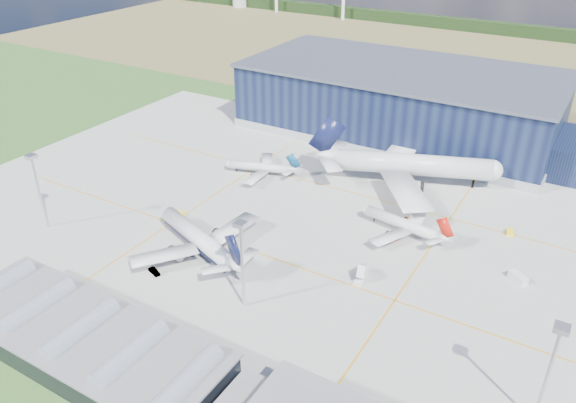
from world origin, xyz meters
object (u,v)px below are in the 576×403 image
object	(u,v)px
airliner_red	(402,218)
light_mast_east	(552,360)
airliner_navy	(197,230)
car_b	(154,271)
light_mast_west	(37,179)
hangar	(406,104)
gse_van_b	(518,278)
airstair	(363,274)
light_mast_center	(242,251)
gse_tug_c	(510,232)
airliner_widebody	(413,154)
gse_tug_b	(219,352)
gse_tug_a	(178,216)
airliner_regional	(259,163)

from	to	relation	value
airliner_red	light_mast_east	bearing A→B (deg)	141.95
airliner_navy	car_b	distance (m)	15.77
light_mast_west	car_b	bearing A→B (deg)	-1.84
hangar	car_b	world-z (taller)	hangar
hangar	gse_van_b	xyz separation A→B (m)	(60.86, -81.80, -10.49)
gse_van_b	airstair	world-z (taller)	airstair
light_mast_east	airstair	size ratio (longest dim) A/B	4.62
hangar	light_mast_center	xyz separation A→B (m)	(7.19, -124.80, 3.82)
hangar	car_b	xyz separation A→B (m)	(-19.90, -126.18, -10.94)
airliner_navy	light_mast_east	bearing A→B (deg)	-167.91
light_mast_east	car_b	bearing A→B (deg)	-179.14
gse_tug_c	airliner_widebody	bearing A→B (deg)	143.49
hangar	gse_tug_c	distance (m)	81.54
gse_tug_b	car_b	bearing A→B (deg)	162.27
gse_tug_b	airstair	xyz separation A→B (m)	(15.21, 39.93, 0.96)
airstair	airliner_red	bearing A→B (deg)	81.19
gse_tug_a	gse_tug_b	world-z (taller)	gse_tug_a
airliner_regional	gse_tug_c	world-z (taller)	airliner_regional
airliner_red	airstair	world-z (taller)	airliner_red
light_mast_center	airliner_red	size ratio (longest dim) A/B	0.78
airliner_navy	gse_tug_b	size ratio (longest dim) A/B	13.99
airstair	airliner_regional	bearing A→B (deg)	138.37
hangar	airliner_regional	xyz separation A→B (m)	(-28.65, -63.85, -7.18)
gse_tug_a	gse_tug_b	bearing A→B (deg)	-40.98
airliner_red	car_b	world-z (taller)	airliner_red
airliner_regional	gse_van_b	world-z (taller)	airliner_regional
airliner_red	gse_tug_b	world-z (taller)	airliner_red
hangar	gse_van_b	distance (m)	102.50
light_mast_center	gse_tug_a	size ratio (longest dim) A/B	5.97
light_mast_center	airliner_navy	bearing A→B (deg)	151.82
airliner_widebody	gse_tug_a	size ratio (longest dim) A/B	16.92
light_mast_center	light_mast_east	distance (m)	65.00
airliner_regional	gse_tug_a	size ratio (longest dim) A/B	7.06
hangar	airliner_regional	size ratio (longest dim) A/B	5.33
light_mast_center	gse_tug_b	world-z (taller)	light_mast_center
light_mast_west	car_b	distance (m)	45.40
light_mast_east	gse_tug_c	world-z (taller)	light_mast_east
light_mast_east	airliner_widebody	distance (m)	97.58
airliner_regional	gse_van_b	distance (m)	91.36
gse_tug_b	light_mast_east	bearing A→B (deg)	21.91
light_mast_east	gse_van_b	world-z (taller)	light_mast_east
airstair	car_b	distance (m)	53.25
light_mast_west	gse_tug_a	xyz separation A→B (m)	(29.80, 23.22, -14.63)
light_mast_west	airliner_widebody	size ratio (longest dim) A/B	0.35
light_mast_west	light_mast_east	distance (m)	135.00
light_mast_east	car_b	world-z (taller)	light_mast_east
hangar	gse_tug_c	bearing A→B (deg)	-47.63
hangar	light_mast_east	bearing A→B (deg)	-59.95
airliner_widebody	airliner_regional	xyz separation A→B (m)	(-47.17, -20.39, -6.20)
hangar	airliner_navy	distance (m)	113.29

